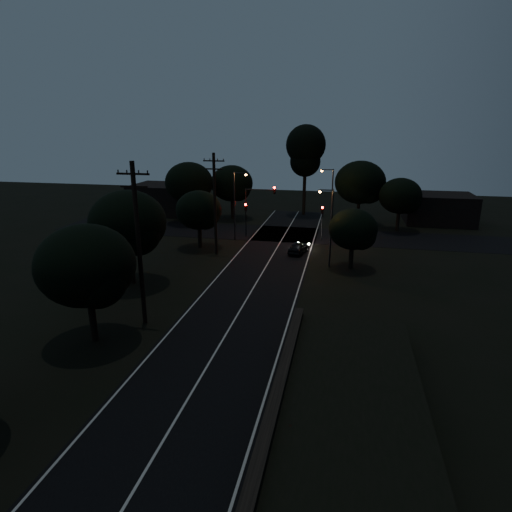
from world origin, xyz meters
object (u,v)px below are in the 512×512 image
at_px(tall_pine, 306,150).
at_px(signal_right, 322,217).
at_px(signal_left, 246,214).
at_px(streetlight_b, 330,196).
at_px(utility_pole_far, 215,203).
at_px(signal_mast, 259,202).
at_px(utility_pole_mid, 139,243).
at_px(streetlight_a, 236,201).
at_px(streetlight_c, 330,223).
at_px(car, 299,247).

distance_m(tall_pine, signal_right, 16.85).
distance_m(signal_left, streetlight_b, 10.84).
height_order(utility_pole_far, signal_right, utility_pole_far).
xyz_separation_m(signal_left, signal_mast, (1.69, 0.00, 1.50)).
bearing_deg(signal_mast, signal_right, -0.03).
bearing_deg(utility_pole_mid, signal_left, 86.79).
bearing_deg(streetlight_a, signal_mast, 39.77).
distance_m(signal_left, signal_right, 9.20).
distance_m(utility_pole_mid, signal_right, 27.30).
relative_size(signal_mast, streetlight_a, 0.78).
bearing_deg(streetlight_b, signal_left, -157.95).
distance_m(signal_right, streetlight_c, 10.18).
relative_size(signal_right, car, 1.12).
relative_size(utility_pole_far, car, 2.87).
bearing_deg(streetlight_b, tall_pine, 111.38).
height_order(utility_pole_mid, utility_pole_far, utility_pole_mid).
distance_m(utility_pole_far, streetlight_a, 6.10).
relative_size(utility_pole_far, tall_pine, 0.79).
height_order(utility_pole_mid, streetlight_a, utility_pole_mid).
relative_size(utility_pole_mid, streetlight_c, 1.47).
distance_m(utility_pole_far, signal_right, 13.53).
height_order(utility_pole_mid, signal_mast, utility_pole_mid).
bearing_deg(signal_mast, tall_pine, 75.38).
height_order(signal_left, signal_mast, signal_mast).
height_order(streetlight_b, car, streetlight_b).
xyz_separation_m(utility_pole_mid, tall_pine, (7.00, 40.00, 3.84)).
bearing_deg(signal_mast, utility_pole_far, -111.11).
distance_m(streetlight_a, streetlight_c, 13.72).
bearing_deg(car, tall_pine, -73.91).
bearing_deg(tall_pine, streetlight_b, -68.62).
relative_size(streetlight_b, streetlight_c, 1.07).
xyz_separation_m(signal_mast, streetlight_b, (8.22, 4.01, 0.30)).
relative_size(utility_pole_mid, tall_pine, 0.83).
distance_m(tall_pine, streetlight_b, 12.81).
bearing_deg(streetlight_b, utility_pole_mid, -111.30).
xyz_separation_m(streetlight_c, car, (-3.27, 3.97, -3.73)).
height_order(tall_pine, signal_right, tall_pine).
relative_size(utility_pole_mid, signal_right, 2.68).
xyz_separation_m(tall_pine, signal_left, (-5.60, -15.01, -6.74)).
relative_size(signal_right, signal_mast, 0.66).
distance_m(streetlight_b, car, 11.15).
xyz_separation_m(tall_pine, streetlight_c, (4.83, -25.00, -5.23)).
distance_m(utility_pole_mid, car, 21.43).
distance_m(signal_right, streetlight_a, 10.26).
distance_m(tall_pine, streetlight_a, 18.79).
bearing_deg(signal_left, streetlight_a, -109.59).
distance_m(streetlight_a, streetlight_b, 12.19).
relative_size(signal_right, streetlight_b, 0.51).
height_order(signal_mast, streetlight_a, streetlight_a).
bearing_deg(utility_pole_far, signal_right, 37.00).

